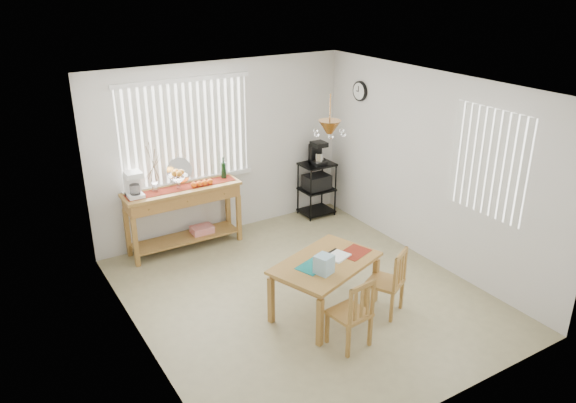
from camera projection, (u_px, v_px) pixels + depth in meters
ground at (304, 295)px, 7.01m from camera, size 4.00×4.50×0.01m
room_shell at (305, 167)px, 6.38m from camera, size 4.20×4.70×2.70m
sideboard at (184, 203)px, 7.95m from camera, size 1.66×0.47×0.93m
sideboard_items at (163, 181)px, 7.69m from camera, size 1.58×0.40×0.72m
wire_cart at (317, 184)px, 9.12m from camera, size 0.52×0.42×0.89m
cart_items at (317, 153)px, 8.93m from camera, size 0.21×0.25×0.37m
dining_table at (325, 267)px, 6.46m from camera, size 1.43×1.16×0.66m
table_items at (327, 262)px, 6.25m from camera, size 1.04×0.50×0.21m
chair_left at (352, 314)px, 5.92m from camera, size 0.42×0.42×0.82m
chair_right at (388, 282)px, 6.52m from camera, size 0.52×0.52×0.83m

